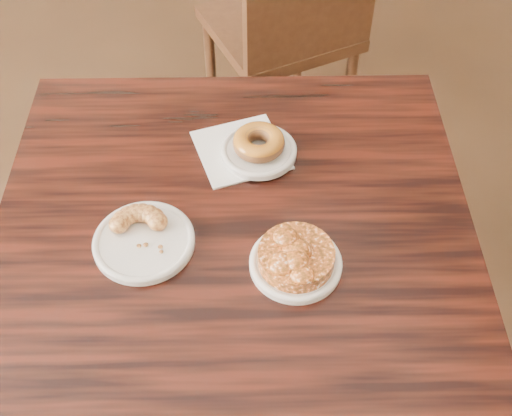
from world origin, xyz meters
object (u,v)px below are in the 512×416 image
object	(u,v)px
cafe_table	(238,335)
chair_far	(279,28)
apple_fritter	(296,254)
cruller_fragment	(142,234)
glazed_donut	(259,142)

from	to	relation	value
cafe_table	chair_far	world-z (taller)	chair_far
apple_fritter	cafe_table	bearing A→B (deg)	127.87
chair_far	cruller_fragment	bearing A→B (deg)	50.63
chair_far	cafe_table	bearing A→B (deg)	58.24
cafe_table	cruller_fragment	distance (m)	0.43
apple_fritter	cruller_fragment	world-z (taller)	apple_fritter
chair_far	cruller_fragment	world-z (taller)	chair_far
cafe_table	glazed_donut	size ratio (longest dim) A/B	8.49
cafe_table	chair_far	distance (m)	1.06
cafe_table	cruller_fragment	bearing A→B (deg)	-168.54
chair_far	apple_fritter	distance (m)	1.18
glazed_donut	cafe_table	bearing A→B (deg)	-118.83
cafe_table	chair_far	bearing A→B (deg)	82.91
chair_far	cruller_fragment	size ratio (longest dim) A/B	7.77
glazed_donut	apple_fritter	size ratio (longest dim) A/B	0.59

